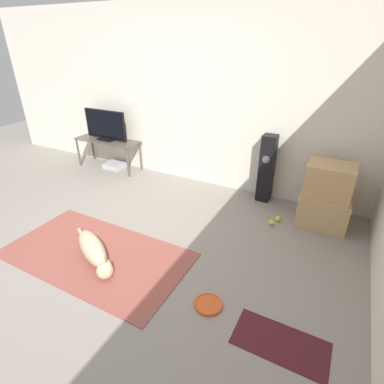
{
  "coord_description": "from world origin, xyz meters",
  "views": [
    {
      "loc": [
        2.06,
        -1.89,
        2.06
      ],
      "look_at": [
        0.6,
        0.88,
        0.45
      ],
      "focal_mm": 28.0,
      "sensor_mm": 36.0,
      "label": 1
    }
  ],
  "objects_px": {
    "game_console": "(115,165)",
    "tennis_ball_near_speaker": "(271,223)",
    "tv_stand": "(108,143)",
    "cardboard_box_lower": "(323,210)",
    "cardboard_box_upper": "(329,180)",
    "tennis_ball_by_boxes": "(278,219)",
    "dog": "(94,250)",
    "floor_speaker": "(267,169)",
    "tv": "(105,126)",
    "frisbee": "(208,304)"
  },
  "relations": [
    {
      "from": "game_console",
      "to": "tennis_ball_near_speaker",
      "type": "bearing_deg",
      "value": -10.27
    },
    {
      "from": "tv_stand",
      "to": "tennis_ball_near_speaker",
      "type": "height_order",
      "value": "tv_stand"
    },
    {
      "from": "cardboard_box_lower",
      "to": "cardboard_box_upper",
      "type": "relative_size",
      "value": 1.1
    },
    {
      "from": "game_console",
      "to": "tennis_ball_by_boxes",
      "type": "bearing_deg",
      "value": -7.8
    },
    {
      "from": "dog",
      "to": "cardboard_box_upper",
      "type": "bearing_deg",
      "value": 43.22
    },
    {
      "from": "floor_speaker",
      "to": "game_console",
      "type": "distance_m",
      "value": 2.71
    },
    {
      "from": "tv",
      "to": "tennis_ball_near_speaker",
      "type": "xyz_separation_m",
      "value": [
        3.03,
        -0.51,
        -0.72
      ]
    },
    {
      "from": "tennis_ball_by_boxes",
      "to": "tv_stand",
      "type": "bearing_deg",
      "value": 172.86
    },
    {
      "from": "floor_speaker",
      "to": "tv_stand",
      "type": "height_order",
      "value": "floor_speaker"
    },
    {
      "from": "cardboard_box_upper",
      "to": "tv_stand",
      "type": "distance_m",
      "value": 3.56
    },
    {
      "from": "tv",
      "to": "tennis_ball_near_speaker",
      "type": "height_order",
      "value": "tv"
    },
    {
      "from": "dog",
      "to": "floor_speaker",
      "type": "height_order",
      "value": "floor_speaker"
    },
    {
      "from": "cardboard_box_lower",
      "to": "tv_stand",
      "type": "relative_size",
      "value": 0.49
    },
    {
      "from": "tennis_ball_by_boxes",
      "to": "tennis_ball_near_speaker",
      "type": "distance_m",
      "value": 0.13
    },
    {
      "from": "tennis_ball_near_speaker",
      "to": "game_console",
      "type": "xyz_separation_m",
      "value": [
        -2.96,
        0.54,
        0.01
      ]
    },
    {
      "from": "frisbee",
      "to": "game_console",
      "type": "relative_size",
      "value": 0.71
    },
    {
      "from": "floor_speaker",
      "to": "tennis_ball_by_boxes",
      "type": "bearing_deg",
      "value": -56.0
    },
    {
      "from": "frisbee",
      "to": "tennis_ball_by_boxes",
      "type": "distance_m",
      "value": 1.64
    },
    {
      "from": "floor_speaker",
      "to": "tennis_ball_near_speaker",
      "type": "bearing_deg",
      "value": -65.46
    },
    {
      "from": "cardboard_box_upper",
      "to": "tv",
      "type": "bearing_deg",
      "value": 177.28
    },
    {
      "from": "cardboard_box_upper",
      "to": "floor_speaker",
      "type": "distance_m",
      "value": 0.85
    },
    {
      "from": "frisbee",
      "to": "cardboard_box_lower",
      "type": "height_order",
      "value": "cardboard_box_lower"
    },
    {
      "from": "cardboard_box_upper",
      "to": "floor_speaker",
      "type": "height_order",
      "value": "floor_speaker"
    },
    {
      "from": "cardboard_box_upper",
      "to": "floor_speaker",
      "type": "xyz_separation_m",
      "value": [
        -0.8,
        0.27,
        -0.11
      ]
    },
    {
      "from": "tennis_ball_near_speaker",
      "to": "game_console",
      "type": "relative_size",
      "value": 0.19
    },
    {
      "from": "cardboard_box_upper",
      "to": "frisbee",
      "type": "bearing_deg",
      "value": -110.28
    },
    {
      "from": "tv_stand",
      "to": "game_console",
      "type": "bearing_deg",
      "value": 18.64
    },
    {
      "from": "tv",
      "to": "game_console",
      "type": "bearing_deg",
      "value": 16.77
    },
    {
      "from": "dog",
      "to": "cardboard_box_lower",
      "type": "distance_m",
      "value": 2.71
    },
    {
      "from": "dog",
      "to": "cardboard_box_upper",
      "type": "distance_m",
      "value": 2.75
    },
    {
      "from": "dog",
      "to": "game_console",
      "type": "height_order",
      "value": "dog"
    },
    {
      "from": "frisbee",
      "to": "tennis_ball_near_speaker",
      "type": "bearing_deg",
      "value": 84.0
    },
    {
      "from": "tv",
      "to": "cardboard_box_lower",
      "type": "bearing_deg",
      "value": -2.97
    },
    {
      "from": "tennis_ball_by_boxes",
      "to": "game_console",
      "type": "distance_m",
      "value": 3.03
    },
    {
      "from": "tv",
      "to": "tennis_ball_near_speaker",
      "type": "distance_m",
      "value": 3.16
    },
    {
      "from": "cardboard_box_lower",
      "to": "game_console",
      "type": "relative_size",
      "value": 1.64
    },
    {
      "from": "tennis_ball_by_boxes",
      "to": "frisbee",
      "type": "bearing_deg",
      "value": -97.27
    },
    {
      "from": "frisbee",
      "to": "tv",
      "type": "distance_m",
      "value": 3.59
    },
    {
      "from": "tv_stand",
      "to": "game_console",
      "type": "height_order",
      "value": "tv_stand"
    },
    {
      "from": "frisbee",
      "to": "game_console",
      "type": "height_order",
      "value": "game_console"
    },
    {
      "from": "tv_stand",
      "to": "tv",
      "type": "bearing_deg",
      "value": 90.0
    },
    {
      "from": "floor_speaker",
      "to": "tv",
      "type": "distance_m",
      "value": 2.77
    },
    {
      "from": "floor_speaker",
      "to": "game_console",
      "type": "bearing_deg",
      "value": -178.41
    },
    {
      "from": "frisbee",
      "to": "floor_speaker",
      "type": "distance_m",
      "value": 2.17
    },
    {
      "from": "tv_stand",
      "to": "tennis_ball_by_boxes",
      "type": "height_order",
      "value": "tv_stand"
    },
    {
      "from": "tennis_ball_by_boxes",
      "to": "cardboard_box_lower",
      "type": "bearing_deg",
      "value": 22.76
    },
    {
      "from": "frisbee",
      "to": "dog",
      "type": "bearing_deg",
      "value": -179.46
    },
    {
      "from": "dog",
      "to": "tv_stand",
      "type": "distance_m",
      "value": 2.59
    },
    {
      "from": "tv_stand",
      "to": "tv",
      "type": "distance_m",
      "value": 0.31
    },
    {
      "from": "cardboard_box_lower",
      "to": "game_console",
      "type": "xyz_separation_m",
      "value": [
        -3.49,
        0.21,
        -0.15
      ]
    }
  ]
}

